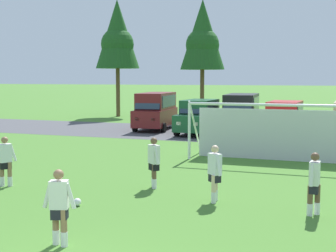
{
  "coord_description": "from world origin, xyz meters",
  "views": [
    {
      "loc": [
        4.26,
        -5.87,
        3.54
      ],
      "look_at": [
        -1.22,
        9.9,
        1.79
      ],
      "focal_mm": 49.18,
      "sensor_mm": 36.0,
      "label": 1
    }
  ],
  "objects_px": {
    "player_striker_near": "(154,163)",
    "player_defender_far": "(5,161)",
    "player_winger_left": "(215,174)",
    "parked_car_slot_left": "(199,116)",
    "player_midfield_center": "(314,184)",
    "player_winger_right": "(59,208)",
    "parked_car_slot_center": "(284,119)",
    "soccer_goal": "(277,131)",
    "soccer_ball": "(77,202)",
    "parked_car_slot_center_left": "(241,113)",
    "parked_car_slot_far_left": "(156,110)"
  },
  "relations": [
    {
      "from": "player_midfield_center",
      "to": "parked_car_slot_left",
      "type": "height_order",
      "value": "parked_car_slot_left"
    },
    {
      "from": "player_striker_near",
      "to": "player_defender_far",
      "type": "height_order",
      "value": "same"
    },
    {
      "from": "soccer_ball",
      "to": "parked_car_slot_far_left",
      "type": "xyz_separation_m",
      "value": [
        -4.64,
        18.47,
        1.23
      ]
    },
    {
      "from": "soccer_ball",
      "to": "player_midfield_center",
      "type": "distance_m",
      "value": 6.38
    },
    {
      "from": "parked_car_slot_center",
      "to": "player_winger_right",
      "type": "bearing_deg",
      "value": -98.41
    },
    {
      "from": "player_winger_left",
      "to": "parked_car_slot_center_left",
      "type": "relative_size",
      "value": 0.33
    },
    {
      "from": "player_winger_right",
      "to": "parked_car_slot_center",
      "type": "xyz_separation_m",
      "value": [
        2.89,
        19.51,
        0.29
      ]
    },
    {
      "from": "player_striker_near",
      "to": "parked_car_slot_left",
      "type": "distance_m",
      "value": 14.5
    },
    {
      "from": "parked_car_slot_center",
      "to": "parked_car_slot_left",
      "type": "bearing_deg",
      "value": 177.52
    },
    {
      "from": "player_winger_right",
      "to": "parked_car_slot_far_left",
      "type": "relative_size",
      "value": 0.33
    },
    {
      "from": "soccer_ball",
      "to": "player_striker_near",
      "type": "bearing_deg",
      "value": 64.88
    },
    {
      "from": "parked_car_slot_far_left",
      "to": "parked_car_slot_left",
      "type": "distance_m",
      "value": 3.8
    },
    {
      "from": "soccer_ball",
      "to": "player_striker_near",
      "type": "xyz_separation_m",
      "value": [
        1.25,
        2.68,
        0.71
      ]
    },
    {
      "from": "soccer_ball",
      "to": "player_winger_left",
      "type": "bearing_deg",
      "value": 25.65
    },
    {
      "from": "player_winger_left",
      "to": "parked_car_slot_left",
      "type": "bearing_deg",
      "value": 106.92
    },
    {
      "from": "player_midfield_center",
      "to": "player_winger_right",
      "type": "relative_size",
      "value": 1.0
    },
    {
      "from": "player_defender_far",
      "to": "player_midfield_center",
      "type": "bearing_deg",
      "value": -0.17
    },
    {
      "from": "soccer_goal",
      "to": "player_winger_right",
      "type": "height_order",
      "value": "soccer_goal"
    },
    {
      "from": "parked_car_slot_center_left",
      "to": "soccer_goal",
      "type": "bearing_deg",
      "value": -70.68
    },
    {
      "from": "parked_car_slot_left",
      "to": "parked_car_slot_center_left",
      "type": "xyz_separation_m",
      "value": [
        2.53,
        0.81,
        0.23
      ]
    },
    {
      "from": "player_winger_right",
      "to": "parked_car_slot_left",
      "type": "relative_size",
      "value": 0.35
    },
    {
      "from": "soccer_goal",
      "to": "parked_car_slot_center",
      "type": "height_order",
      "value": "soccer_goal"
    },
    {
      "from": "player_midfield_center",
      "to": "parked_car_slot_center",
      "type": "relative_size",
      "value": 0.35
    },
    {
      "from": "player_striker_near",
      "to": "parked_car_slot_far_left",
      "type": "distance_m",
      "value": 16.86
    },
    {
      "from": "player_striker_near",
      "to": "player_midfield_center",
      "type": "bearing_deg",
      "value": -15.85
    },
    {
      "from": "player_striker_near",
      "to": "player_winger_right",
      "type": "height_order",
      "value": "same"
    },
    {
      "from": "soccer_goal",
      "to": "parked_car_slot_far_left",
      "type": "bearing_deg",
      "value": 133.65
    },
    {
      "from": "parked_car_slot_left",
      "to": "soccer_goal",
      "type": "bearing_deg",
      "value": -55.05
    },
    {
      "from": "soccer_ball",
      "to": "player_defender_far",
      "type": "xyz_separation_m",
      "value": [
        -3.41,
        1.3,
        0.71
      ]
    },
    {
      "from": "player_winger_right",
      "to": "parked_car_slot_center_left",
      "type": "bearing_deg",
      "value": 89.55
    },
    {
      "from": "soccer_ball",
      "to": "parked_car_slot_center",
      "type": "height_order",
      "value": "parked_car_slot_center"
    },
    {
      "from": "soccer_goal",
      "to": "player_winger_left",
      "type": "bearing_deg",
      "value": -97.75
    },
    {
      "from": "soccer_ball",
      "to": "player_winger_right",
      "type": "distance_m",
      "value": 3.1
    },
    {
      "from": "soccer_ball",
      "to": "player_winger_right",
      "type": "xyz_separation_m",
      "value": [
        1.2,
        -2.77,
        0.71
      ]
    },
    {
      "from": "player_winger_right",
      "to": "soccer_goal",
      "type": "bearing_deg",
      "value": 74.34
    },
    {
      "from": "player_defender_far",
      "to": "player_winger_right",
      "type": "relative_size",
      "value": 1.0
    },
    {
      "from": "player_striker_near",
      "to": "parked_car_slot_left",
      "type": "bearing_deg",
      "value": 99.59
    },
    {
      "from": "player_winger_right",
      "to": "parked_car_slot_left",
      "type": "xyz_separation_m",
      "value": [
        -2.36,
        19.74,
        0.29
      ]
    },
    {
      "from": "soccer_goal",
      "to": "parked_car_slot_left",
      "type": "bearing_deg",
      "value": 124.95
    },
    {
      "from": "player_winger_right",
      "to": "parked_car_slot_center_left",
      "type": "distance_m",
      "value": 20.56
    },
    {
      "from": "player_winger_left",
      "to": "parked_car_slot_center",
      "type": "relative_size",
      "value": 0.35
    },
    {
      "from": "player_midfield_center",
      "to": "player_winger_left",
      "type": "xyz_separation_m",
      "value": [
        -2.72,
        0.41,
        0.0
      ]
    },
    {
      "from": "soccer_ball",
      "to": "player_midfield_center",
      "type": "bearing_deg",
      "value": 11.55
    },
    {
      "from": "parked_car_slot_left",
      "to": "parked_car_slot_center_left",
      "type": "distance_m",
      "value": 2.66
    },
    {
      "from": "parked_car_slot_center",
      "to": "soccer_ball",
      "type": "bearing_deg",
      "value": -103.73
    },
    {
      "from": "player_defender_far",
      "to": "player_winger_left",
      "type": "bearing_deg",
      "value": 3.14
    },
    {
      "from": "parked_car_slot_left",
      "to": "player_striker_near",
      "type": "bearing_deg",
      "value": -80.41
    },
    {
      "from": "parked_car_slot_center",
      "to": "parked_car_slot_center_left",
      "type": "bearing_deg",
      "value": 159.16
    },
    {
      "from": "player_winger_right",
      "to": "parked_car_slot_center",
      "type": "height_order",
      "value": "parked_car_slot_center"
    },
    {
      "from": "player_winger_left",
      "to": "parked_car_slot_far_left",
      "type": "height_order",
      "value": "parked_car_slot_far_left"
    }
  ]
}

